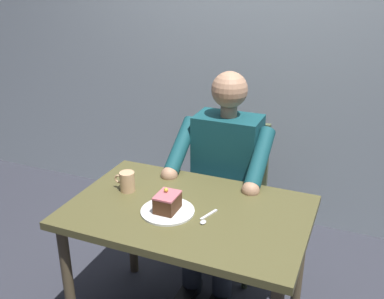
{
  "coord_description": "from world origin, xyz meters",
  "views": [
    {
      "loc": [
        -0.69,
        1.61,
        1.73
      ],
      "look_at": [
        0.02,
        -0.1,
        0.96
      ],
      "focal_mm": 41.31,
      "sensor_mm": 36.0,
      "label": 1
    }
  ],
  "objects_px": {
    "dining_table": "(188,224)",
    "seated_person": "(222,179)",
    "coffee_cup": "(127,181)",
    "chair": "(231,189)",
    "cake_slice": "(167,202)",
    "dessert_spoon": "(206,219)"
  },
  "relations": [
    {
      "from": "chair",
      "to": "coffee_cup",
      "type": "relative_size",
      "value": 8.09
    },
    {
      "from": "seated_person",
      "to": "cake_slice",
      "type": "bearing_deg",
      "value": 82.55
    },
    {
      "from": "seated_person",
      "to": "cake_slice",
      "type": "distance_m",
      "value": 0.57
    },
    {
      "from": "dining_table",
      "to": "dessert_spoon",
      "type": "xyz_separation_m",
      "value": [
        -0.11,
        0.06,
        0.09
      ]
    },
    {
      "from": "seated_person",
      "to": "coffee_cup",
      "type": "height_order",
      "value": "seated_person"
    },
    {
      "from": "seated_person",
      "to": "cake_slice",
      "type": "xyz_separation_m",
      "value": [
        0.07,
        0.55,
        0.13
      ]
    },
    {
      "from": "dining_table",
      "to": "seated_person",
      "type": "height_order",
      "value": "seated_person"
    },
    {
      "from": "seated_person",
      "to": "coffee_cup",
      "type": "relative_size",
      "value": 11.18
    },
    {
      "from": "coffee_cup",
      "to": "dessert_spoon",
      "type": "bearing_deg",
      "value": 167.3
    },
    {
      "from": "cake_slice",
      "to": "dessert_spoon",
      "type": "relative_size",
      "value": 0.84
    },
    {
      "from": "chair",
      "to": "dessert_spoon",
      "type": "height_order",
      "value": "chair"
    },
    {
      "from": "dining_table",
      "to": "seated_person",
      "type": "bearing_deg",
      "value": -90.0
    },
    {
      "from": "chair",
      "to": "seated_person",
      "type": "height_order",
      "value": "seated_person"
    },
    {
      "from": "dining_table",
      "to": "coffee_cup",
      "type": "height_order",
      "value": "coffee_cup"
    },
    {
      "from": "coffee_cup",
      "to": "dessert_spoon",
      "type": "height_order",
      "value": "coffee_cup"
    },
    {
      "from": "seated_person",
      "to": "dessert_spoon",
      "type": "bearing_deg",
      "value": 101.27
    },
    {
      "from": "dining_table",
      "to": "coffee_cup",
      "type": "bearing_deg",
      "value": -7.54
    },
    {
      "from": "coffee_cup",
      "to": "dessert_spoon",
      "type": "relative_size",
      "value": 0.77
    },
    {
      "from": "cake_slice",
      "to": "chair",
      "type": "bearing_deg",
      "value": -95.69
    },
    {
      "from": "dining_table",
      "to": "seated_person",
      "type": "distance_m",
      "value": 0.49
    },
    {
      "from": "seated_person",
      "to": "cake_slice",
      "type": "relative_size",
      "value": 10.27
    },
    {
      "from": "chair",
      "to": "cake_slice",
      "type": "xyz_separation_m",
      "value": [
        0.07,
        0.72,
        0.27
      ]
    }
  ]
}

